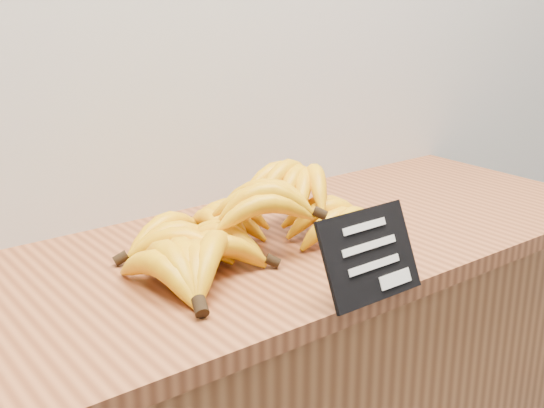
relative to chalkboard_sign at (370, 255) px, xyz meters
The scene contains 3 objects.
counter_top 0.27m from the chalkboard_sign, 94.64° to the left, with size 1.51×0.54×0.03m, color #99552F.
chalkboard_sign is the anchor object (origin of this frame).
banana_pile 0.25m from the chalkboard_sign, 104.57° to the left, with size 0.55×0.34×0.12m.
Camera 1 is at (-0.48, 1.86, 1.36)m, focal length 45.00 mm.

